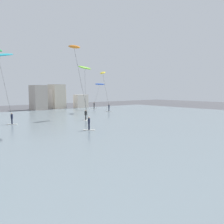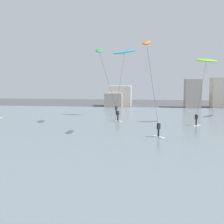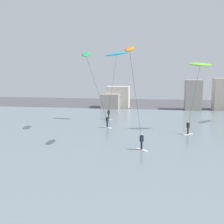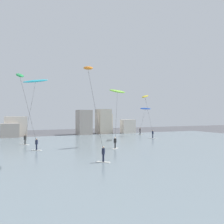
{
  "view_description": "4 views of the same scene",
  "coord_description": "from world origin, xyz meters",
  "px_view_note": "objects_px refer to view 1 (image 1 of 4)",
  "views": [
    {
      "loc": [
        -15.45,
        1.8,
        4.94
      ],
      "look_at": [
        -3.3,
        16.11,
        3.2
      ],
      "focal_mm": 38.83,
      "sensor_mm": 36.0,
      "label": 1
    },
    {
      "loc": [
        -0.09,
        -5.18,
        6.2
      ],
      "look_at": [
        -2.59,
        14.66,
        3.9
      ],
      "focal_mm": 47.29,
      "sensor_mm": 36.0,
      "label": 2
    },
    {
      "loc": [
        2.76,
        -3.33,
        7.75
      ],
      "look_at": [
        -0.71,
        17.57,
        4.85
      ],
      "focal_mm": 48.29,
      "sensor_mm": 36.0,
      "label": 3
    },
    {
      "loc": [
        -8.04,
        2.82,
        5.08
      ],
      "look_at": [
        -1.71,
        17.17,
        5.2
      ],
      "focal_mm": 37.87,
      "sensor_mm": 36.0,
      "label": 4
    }
  ],
  "objects_px": {
    "kitesurfer_blue": "(99,88)",
    "kitesurfer_yellow": "(103,75)",
    "kitesurfer_lime": "(85,72)",
    "kitesurfer_orange": "(76,57)",
    "kitesurfer_cyan": "(0,59)"
  },
  "relations": [
    {
      "from": "kitesurfer_blue",
      "to": "kitesurfer_yellow",
      "type": "xyz_separation_m",
      "value": [
        -3.73,
        -6.38,
        2.56
      ]
    },
    {
      "from": "kitesurfer_orange",
      "to": "kitesurfer_lime",
      "type": "height_order",
      "value": "kitesurfer_orange"
    },
    {
      "from": "kitesurfer_orange",
      "to": "kitesurfer_yellow",
      "type": "relative_size",
      "value": 1.14
    },
    {
      "from": "kitesurfer_orange",
      "to": "kitesurfer_lime",
      "type": "distance_m",
      "value": 11.99
    },
    {
      "from": "kitesurfer_yellow",
      "to": "kitesurfer_lime",
      "type": "bearing_deg",
      "value": -142.49
    },
    {
      "from": "kitesurfer_lime",
      "to": "kitesurfer_yellow",
      "type": "bearing_deg",
      "value": 37.51
    },
    {
      "from": "kitesurfer_lime",
      "to": "kitesurfer_blue",
      "type": "bearing_deg",
      "value": 45.83
    },
    {
      "from": "kitesurfer_orange",
      "to": "kitesurfer_blue",
      "type": "xyz_separation_m",
      "value": [
        20.91,
        23.14,
        -3.21
      ]
    },
    {
      "from": "kitesurfer_orange",
      "to": "kitesurfer_yellow",
      "type": "height_order",
      "value": "kitesurfer_orange"
    },
    {
      "from": "kitesurfer_cyan",
      "to": "kitesurfer_yellow",
      "type": "height_order",
      "value": "kitesurfer_cyan"
    },
    {
      "from": "kitesurfer_blue",
      "to": "kitesurfer_lime",
      "type": "bearing_deg",
      "value": -134.17
    },
    {
      "from": "kitesurfer_yellow",
      "to": "kitesurfer_cyan",
      "type": "bearing_deg",
      "value": -177.62
    },
    {
      "from": "kitesurfer_blue",
      "to": "kitesurfer_yellow",
      "type": "bearing_deg",
      "value": -120.33
    },
    {
      "from": "kitesurfer_orange",
      "to": "kitesurfer_cyan",
      "type": "xyz_separation_m",
      "value": [
        -3.89,
        15.88,
        1.01
      ]
    },
    {
      "from": "kitesurfer_orange",
      "to": "kitesurfer_blue",
      "type": "relative_size",
      "value": 1.6
    }
  ]
}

